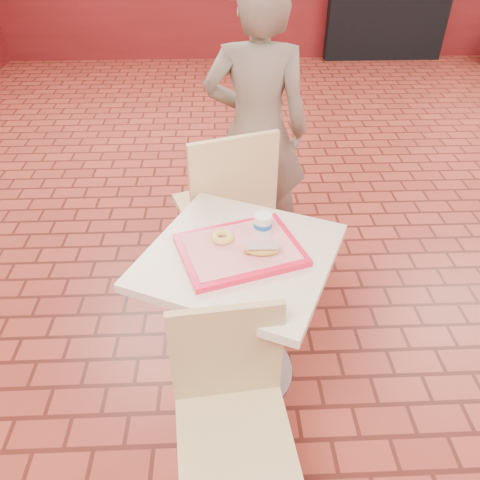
{
  "coord_description": "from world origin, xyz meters",
  "views": [
    {
      "loc": [
        -1.06,
        -1.85,
        1.86
      ],
      "look_at": [
        -1.0,
        -0.41,
        0.79
      ],
      "focal_mm": 35.0,
      "sensor_mm": 36.0,
      "label": 1
    }
  ],
  "objects_px": {
    "main_table": "(240,297)",
    "ring_donut": "(222,237)",
    "customer": "(257,132)",
    "chair_main_front": "(231,406)",
    "serving_tray": "(240,250)",
    "paper_cup": "(263,225)",
    "chair_main_back": "(227,204)",
    "long_john_donut": "(262,249)"
  },
  "relations": [
    {
      "from": "chair_main_back",
      "to": "serving_tray",
      "type": "distance_m",
      "value": 0.7
    },
    {
      "from": "serving_tray",
      "to": "long_john_donut",
      "type": "bearing_deg",
      "value": -29.53
    },
    {
      "from": "customer",
      "to": "serving_tray",
      "type": "bearing_deg",
      "value": 87.92
    },
    {
      "from": "main_table",
      "to": "long_john_donut",
      "type": "distance_m",
      "value": 0.3
    },
    {
      "from": "ring_donut",
      "to": "paper_cup",
      "type": "xyz_separation_m",
      "value": [
        0.16,
        0.03,
        0.03
      ]
    },
    {
      "from": "main_table",
      "to": "chair_main_front",
      "type": "relative_size",
      "value": 0.89
    },
    {
      "from": "chair_main_front",
      "to": "serving_tray",
      "type": "xyz_separation_m",
      "value": [
        0.05,
        0.5,
        0.29
      ]
    },
    {
      "from": "ring_donut",
      "to": "serving_tray",
      "type": "bearing_deg",
      "value": -34.35
    },
    {
      "from": "main_table",
      "to": "ring_donut",
      "type": "relative_size",
      "value": 8.16
    },
    {
      "from": "serving_tray",
      "to": "chair_main_front",
      "type": "bearing_deg",
      "value": -95.74
    },
    {
      "from": "customer",
      "to": "long_john_donut",
      "type": "xyz_separation_m",
      "value": [
        -0.05,
        -1.05,
        -0.01
      ]
    },
    {
      "from": "main_table",
      "to": "chair_main_back",
      "type": "xyz_separation_m",
      "value": [
        -0.04,
        0.67,
        0.05
      ]
    },
    {
      "from": "main_table",
      "to": "ring_donut",
      "type": "xyz_separation_m",
      "value": [
        -0.07,
        0.05,
        0.28
      ]
    },
    {
      "from": "customer",
      "to": "paper_cup",
      "type": "relative_size",
      "value": 17.2
    },
    {
      "from": "chair_main_back",
      "to": "serving_tray",
      "type": "xyz_separation_m",
      "value": [
        0.04,
        -0.67,
        0.21
      ]
    },
    {
      "from": "serving_tray",
      "to": "long_john_donut",
      "type": "xyz_separation_m",
      "value": [
        0.08,
        -0.05,
        0.03
      ]
    },
    {
      "from": "chair_main_front",
      "to": "ring_donut",
      "type": "xyz_separation_m",
      "value": [
        -0.02,
        0.55,
        0.31
      ]
    },
    {
      "from": "long_john_donut",
      "to": "paper_cup",
      "type": "xyz_separation_m",
      "value": [
        0.01,
        0.12,
        0.03
      ]
    },
    {
      "from": "long_john_donut",
      "to": "serving_tray",
      "type": "bearing_deg",
      "value": 150.47
    },
    {
      "from": "ring_donut",
      "to": "customer",
      "type": "bearing_deg",
      "value": 78.03
    },
    {
      "from": "main_table",
      "to": "customer",
      "type": "height_order",
      "value": "customer"
    },
    {
      "from": "serving_tray",
      "to": "chair_main_back",
      "type": "bearing_deg",
      "value": 93.76
    },
    {
      "from": "long_john_donut",
      "to": "chair_main_back",
      "type": "bearing_deg",
      "value": 99.97
    },
    {
      "from": "customer",
      "to": "chair_main_front",
      "type": "bearing_deg",
      "value": 88.55
    },
    {
      "from": "serving_tray",
      "to": "ring_donut",
      "type": "distance_m",
      "value": 0.09
    },
    {
      "from": "main_table",
      "to": "customer",
      "type": "xyz_separation_m",
      "value": [
        0.13,
        1.0,
        0.3
      ]
    },
    {
      "from": "chair_main_back",
      "to": "customer",
      "type": "distance_m",
      "value": 0.46
    },
    {
      "from": "customer",
      "to": "serving_tray",
      "type": "distance_m",
      "value": 1.01
    },
    {
      "from": "chair_main_front",
      "to": "customer",
      "type": "bearing_deg",
      "value": 76.85
    },
    {
      "from": "chair_main_front",
      "to": "chair_main_back",
      "type": "xyz_separation_m",
      "value": [
        0.01,
        1.17,
        0.08
      ]
    },
    {
      "from": "chair_main_back",
      "to": "long_john_donut",
      "type": "bearing_deg",
      "value": 81.16
    },
    {
      "from": "chair_main_front",
      "to": "customer",
      "type": "xyz_separation_m",
      "value": [
        0.18,
        1.5,
        0.33
      ]
    },
    {
      "from": "serving_tray",
      "to": "paper_cup",
      "type": "height_order",
      "value": "paper_cup"
    },
    {
      "from": "chair_main_front",
      "to": "customer",
      "type": "height_order",
      "value": "customer"
    },
    {
      "from": "ring_donut",
      "to": "long_john_donut",
      "type": "xyz_separation_m",
      "value": [
        0.15,
        -0.09,
        0.0
      ]
    },
    {
      "from": "serving_tray",
      "to": "paper_cup",
      "type": "relative_size",
      "value": 4.9
    },
    {
      "from": "serving_tray",
      "to": "paper_cup",
      "type": "bearing_deg",
      "value": 38.9
    },
    {
      "from": "chair_main_back",
      "to": "ring_donut",
      "type": "distance_m",
      "value": 0.66
    },
    {
      "from": "chair_main_back",
      "to": "main_table",
      "type": "bearing_deg",
      "value": 74.95
    },
    {
      "from": "chair_main_front",
      "to": "serving_tray",
      "type": "relative_size",
      "value": 1.82
    },
    {
      "from": "ring_donut",
      "to": "chair_main_front",
      "type": "bearing_deg",
      "value": -88.12
    },
    {
      "from": "paper_cup",
      "to": "ring_donut",
      "type": "bearing_deg",
      "value": -169.89
    }
  ]
}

